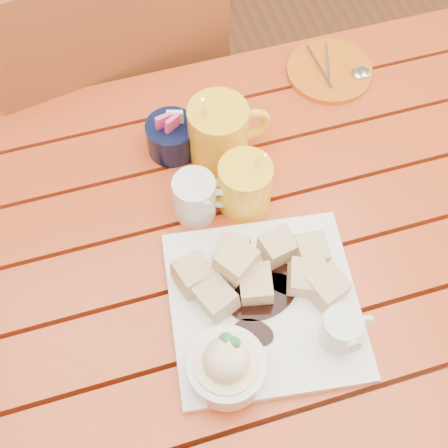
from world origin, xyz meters
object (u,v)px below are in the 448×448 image
object	(u,v)px
table	(227,271)
coffee_mug_left	(243,185)
dessert_plate	(258,314)
chair_far	(112,98)
orange_saucer	(330,71)
coffee_mug_right	(220,131)

from	to	relation	value
table	coffee_mug_left	size ratio (longest dim) A/B	8.25
dessert_plate	coffee_mug_left	bearing A→B (deg)	78.51
chair_far	dessert_plate	bearing A→B (deg)	88.97
table	orange_saucer	distance (m)	0.43
coffee_mug_right	dessert_plate	bearing A→B (deg)	-97.34
orange_saucer	dessert_plate	bearing A→B (deg)	-123.41
chair_far	orange_saucer	bearing A→B (deg)	138.20
coffee_mug_right	table	bearing A→B (deg)	-103.55
orange_saucer	chair_far	bearing A→B (deg)	148.71
table	coffee_mug_right	xyz separation A→B (m)	(0.04, 0.18, 0.17)
table	coffee_mug_right	size ratio (longest dim) A/B	7.07
orange_saucer	table	bearing A→B (deg)	-134.70
dessert_plate	coffee_mug_left	world-z (taller)	coffee_mug_left
coffee_mug_left	orange_saucer	world-z (taller)	coffee_mug_left
dessert_plate	orange_saucer	xyz separation A→B (m)	(0.29, 0.44, -0.03)
dessert_plate	orange_saucer	distance (m)	0.53
orange_saucer	chair_far	distance (m)	0.52
coffee_mug_left	orange_saucer	xyz separation A→B (m)	(0.25, 0.23, -0.04)
coffee_mug_right	orange_saucer	distance (m)	0.29
dessert_plate	coffee_mug_left	xyz separation A→B (m)	(0.04, 0.21, 0.02)
orange_saucer	chair_far	world-z (taller)	chair_far
coffee_mug_right	coffee_mug_left	bearing A→B (deg)	-87.63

